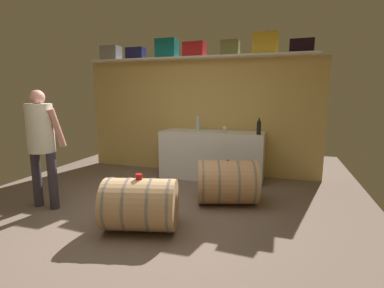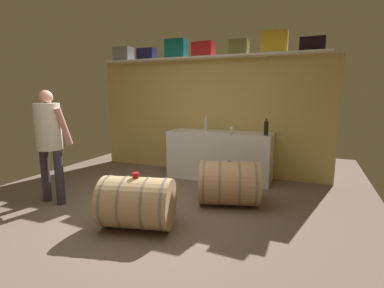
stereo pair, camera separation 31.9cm
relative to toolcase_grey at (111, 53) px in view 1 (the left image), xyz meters
The scene contains 18 objects.
ground_plane 3.40m from the toolcase_grey, 44.68° to the right, with size 5.75×8.26×0.02m, color #6C5A4E.
back_wall_panel 2.16m from the toolcase_grey, ahead, with size 4.55×0.10×2.14m, color tan.
high_shelf_board 1.77m from the toolcase_grey, ahead, with size 4.19×0.40×0.03m, color silver.
toolcase_grey is the anchor object (origin of this frame).
toolcase_navy 0.55m from the toolcase_grey, ahead, with size 0.35×0.21×0.22m, color navy.
toolcase_teal 1.20m from the toolcase_grey, ahead, with size 0.39×0.26×0.34m, color #107579.
toolcase_red 1.74m from the toolcase_grey, ahead, with size 0.39×0.23×0.26m, color red.
toolcase_olive 2.39m from the toolcase_grey, ahead, with size 0.31×0.29×0.25m, color olive.
toolcase_yellow 2.98m from the toolcase_grey, ahead, with size 0.41×0.27×0.35m, color yellow.
toolcase_black 3.56m from the toolcase_grey, ahead, with size 0.38×0.21×0.22m, color black.
work_cabinet 2.86m from the toolcase_grey, ahead, with size 1.83×0.62×0.85m, color silver.
wine_bottle_dark 3.27m from the toolcase_grey, ahead, with size 0.07×0.07×0.27m.
wine_bottle_clear 2.30m from the toolcase_grey, ahead, with size 0.08×0.08×0.30m.
wine_glass 2.79m from the toolcase_grey, ahead, with size 0.07×0.07×0.12m.
wine_barrel_near 3.67m from the toolcase_grey, 52.84° to the right, with size 0.92×0.76×0.60m.
wine_barrel_far 3.58m from the toolcase_grey, 27.51° to the right, with size 0.95×0.81×0.62m.
tasting_cup 3.50m from the toolcase_grey, 52.92° to the right, with size 0.07×0.07×0.05m, color red.
winemaker_pouring 2.64m from the toolcase_grey, 81.48° to the right, with size 0.47×0.41×1.56m.
Camera 1 is at (1.55, -2.79, 1.51)m, focal length 26.79 mm.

